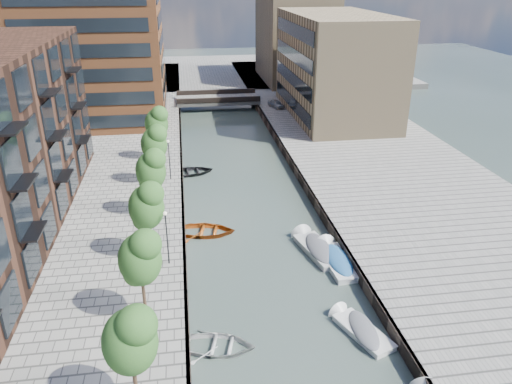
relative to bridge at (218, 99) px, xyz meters
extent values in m
plane|color=#38473F|center=(0.00, -32.00, -1.39)|extent=(300.00, 300.00, 0.00)
cube|color=gray|center=(16.00, -32.00, -0.89)|extent=(20.00, 140.00, 1.00)
cube|color=#332823|center=(-6.10, -32.00, -0.89)|extent=(0.25, 140.00, 1.00)
cube|color=#332823|center=(6.10, -32.00, -0.89)|extent=(0.25, 140.00, 1.00)
cube|color=gray|center=(0.00, 28.00, -0.89)|extent=(80.00, 40.00, 1.00)
cube|color=#97532B|center=(-17.00, -7.00, 14.61)|extent=(18.00, 18.00, 30.00)
cube|color=#9C845F|center=(16.00, -10.00, 6.61)|extent=(12.00, 25.00, 14.00)
cube|color=#9C845F|center=(16.00, 16.00, 7.61)|extent=(12.00, 20.00, 16.00)
cube|color=gray|center=(0.00, 0.00, -0.09)|extent=(13.00, 6.00, 0.60)
cube|color=#332823|center=(0.00, -2.80, 0.51)|extent=(13.00, 0.40, 0.80)
cube|color=#332823|center=(0.00, 2.80, 0.51)|extent=(13.00, 0.40, 0.80)
cylinder|color=#382619|center=(-8.50, -61.00, 1.21)|extent=(0.20, 0.20, 3.20)
ellipsoid|color=#24511E|center=(-8.50, -61.00, 3.93)|extent=(2.50, 2.50, 3.25)
cylinder|color=#382619|center=(-8.50, -54.00, 1.21)|extent=(0.20, 0.20, 3.20)
ellipsoid|color=#24511E|center=(-8.50, -54.00, 3.93)|extent=(2.50, 2.50, 3.25)
cylinder|color=#382619|center=(-8.50, -47.00, 1.21)|extent=(0.20, 0.20, 3.20)
ellipsoid|color=#24511E|center=(-8.50, -47.00, 3.93)|extent=(2.50, 2.50, 3.25)
cylinder|color=#382619|center=(-8.50, -40.00, 1.21)|extent=(0.20, 0.20, 3.20)
ellipsoid|color=#24511E|center=(-8.50, -40.00, 3.93)|extent=(2.50, 2.50, 3.25)
cylinder|color=#382619|center=(-8.50, -33.00, 1.21)|extent=(0.20, 0.20, 3.20)
ellipsoid|color=#24511E|center=(-8.50, -33.00, 3.93)|extent=(2.50, 2.50, 3.25)
cylinder|color=#382619|center=(-8.50, -26.00, 1.21)|extent=(0.20, 0.20, 3.20)
ellipsoid|color=#24511E|center=(-8.50, -26.00, 3.93)|extent=(2.50, 2.50, 3.25)
cylinder|color=black|center=(-7.20, -48.00, 1.61)|extent=(0.10, 0.10, 4.00)
sphere|color=#FFF2CC|center=(-7.20, -48.00, 3.61)|extent=(0.24, 0.24, 0.24)
cylinder|color=black|center=(-7.20, -32.00, 1.61)|extent=(0.10, 0.10, 4.00)
sphere|color=#FFF2CC|center=(-7.20, -32.00, 3.61)|extent=(0.24, 0.24, 0.24)
imported|color=#A74912|center=(-4.32, -42.14, -1.39)|extent=(5.59, 4.44, 1.04)
imported|color=beige|center=(-4.37, -56.25, -1.39)|extent=(5.10, 4.18, 0.92)
imported|color=black|center=(-5.16, -28.36, -1.39)|extent=(5.29, 4.03, 1.03)
cube|color=white|center=(4.44, -56.34, -1.35)|extent=(2.91, 4.37, 0.58)
cube|color=white|center=(4.44, -56.34, -1.03)|extent=(3.01, 4.48, 0.09)
cone|color=white|center=(3.69, -54.43, -1.30)|extent=(1.71, 1.30, 1.52)
ellipsoid|color=#58595F|center=(4.44, -56.34, -0.99)|extent=(2.70, 4.01, 0.50)
cube|color=white|center=(5.25, -48.54, -1.34)|extent=(2.20, 5.14, 0.71)
cube|color=white|center=(5.25, -48.54, -0.95)|extent=(2.30, 5.26, 0.11)
cone|color=white|center=(5.07, -46.03, -1.28)|extent=(1.92, 1.11, 1.86)
ellipsoid|color=#215C9A|center=(5.25, -48.54, -0.90)|extent=(2.06, 4.70, 0.61)
cube|color=#B9B9B7|center=(4.26, -46.63, -1.33)|extent=(3.02, 5.44, 0.73)
cube|color=#B9B9B7|center=(4.26, -46.63, -0.94)|extent=(3.14, 5.57, 0.11)
cone|color=#B9B9B7|center=(3.68, -44.13, -1.28)|extent=(2.08, 1.41, 1.90)
ellipsoid|color=#4D4E54|center=(4.26, -46.63, -0.89)|extent=(2.81, 4.98, 0.63)
imported|color=#B0B3B5|center=(8.61, -5.14, 0.19)|extent=(2.45, 3.67, 1.16)
camera|label=1|loc=(-5.54, -79.21, 18.80)|focal=35.00mm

